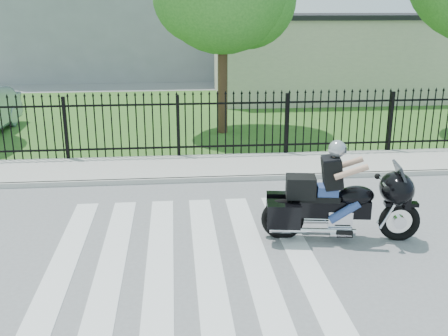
{
  "coord_description": "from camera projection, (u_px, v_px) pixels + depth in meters",
  "views": [
    {
      "loc": [
        -0.09,
        -8.02,
        4.12
      ],
      "look_at": [
        0.86,
        1.89,
        1.0
      ],
      "focal_mm": 42.0,
      "sensor_mm": 36.0,
      "label": 1
    }
  ],
  "objects": [
    {
      "name": "building_low",
      "position": [
        327.0,
        58.0,
        24.17
      ],
      "size": [
        10.0,
        6.0,
        3.5
      ],
      "primitive_type": "cube",
      "color": "beige",
      "rests_on": "ground"
    },
    {
      "name": "sidewalk",
      "position": [
        180.0,
        168.0,
        13.58
      ],
      "size": [
        40.0,
        2.0,
        0.12
      ],
      "primitive_type": "cube",
      "color": "#ADAAA3",
      "rests_on": "ground"
    },
    {
      "name": "ground",
      "position": [
        184.0,
        259.0,
        8.85
      ],
      "size": [
        120.0,
        120.0,
        0.0
      ],
      "primitive_type": "plane",
      "color": "slate",
      "rests_on": "ground"
    },
    {
      "name": "grass_strip",
      "position": [
        177.0,
        115.0,
        20.25
      ],
      "size": [
        40.0,
        12.0,
        0.02
      ],
      "primitive_type": "cube",
      "color": "#306121",
      "rests_on": "ground"
    },
    {
      "name": "iron_fence",
      "position": [
        178.0,
        128.0,
        14.28
      ],
      "size": [
        26.0,
        0.04,
        1.8
      ],
      "color": "black",
      "rests_on": "ground"
    },
    {
      "name": "curb",
      "position": [
        180.0,
        180.0,
        12.63
      ],
      "size": [
        40.0,
        0.12,
        0.12
      ],
      "primitive_type": "cube",
      "color": "#ADAAA3",
      "rests_on": "ground"
    },
    {
      "name": "motorcycle_rider",
      "position": [
        337.0,
        199.0,
        9.41
      ],
      "size": [
        2.86,
        1.19,
        1.9
      ],
      "rotation": [
        0.0,
        0.0,
        -0.15
      ],
      "color": "black",
      "rests_on": "ground"
    },
    {
      "name": "building_low_roof",
      "position": [
        329.0,
        16.0,
        23.61
      ],
      "size": [
        10.2,
        6.2,
        0.2
      ],
      "primitive_type": "cube",
      "color": "black",
      "rests_on": "building_low"
    },
    {
      "name": "crosswalk",
      "position": [
        184.0,
        259.0,
        8.85
      ],
      "size": [
        5.0,
        5.5,
        0.01
      ],
      "primitive_type": null,
      "color": "silver",
      "rests_on": "ground"
    }
  ]
}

